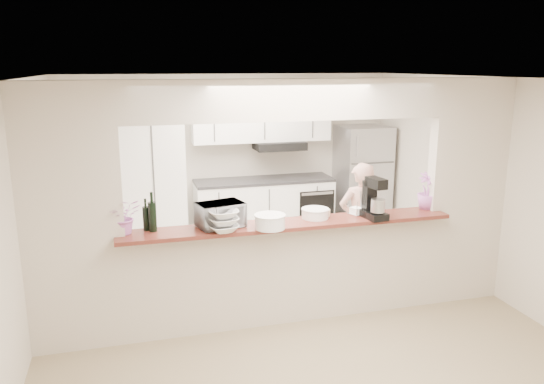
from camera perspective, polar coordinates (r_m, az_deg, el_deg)
name	(u,v)px	position (r m, az deg, el deg)	size (l,w,h in m)	color
floor	(288,319)	(5.78, 1.74, -13.54)	(6.00, 6.00, 0.00)	gray
tile_overlay	(254,267)	(7.14, -2.00, -8.05)	(5.00, 2.90, 0.01)	silver
partition	(289,183)	(5.27, 1.85, 0.97)	(5.00, 0.15, 2.50)	beige
bar_counter	(289,269)	(5.53, 1.79, -8.25)	(3.40, 0.38, 1.09)	beige
kitchen_cabinets	(222,179)	(7.92, -5.36, 1.42)	(3.15, 0.62, 2.25)	white
refrigerator	(362,180)	(8.55, 9.65, 1.33)	(0.75, 0.70, 1.70)	#AAAAAF
flower_left	(124,216)	(5.11, -15.63, -2.54)	(0.30, 0.26, 0.33)	#CA6BA3
wine_bottle_a	(152,216)	(5.12, -12.74, -2.54)	(0.08, 0.08, 0.38)	black
wine_bottle_b	(146,218)	(5.18, -13.39, -2.73)	(0.06, 0.06, 0.31)	black
toaster_oven	(220,215)	(5.17, -5.57, -2.46)	(0.44, 0.29, 0.24)	#9F9FA3
serving_bowls	(223,221)	(5.02, -5.25, -3.13)	(0.28, 0.28, 0.21)	white
plate_stack_a	(270,221)	(5.11, -0.22, -3.19)	(0.30, 0.30, 0.14)	white
plate_stack_b	(315,213)	(5.47, 4.67, -2.29)	(0.29, 0.29, 0.10)	white
red_bowl	(275,220)	(5.29, 0.36, -2.98)	(0.15, 0.15, 0.07)	maroon
tan_bowl	(323,213)	(5.56, 5.52, -2.23)	(0.15, 0.15, 0.07)	beige
utensil_caddy	(360,205)	(5.67, 9.42, -1.37)	(0.29, 0.24, 0.24)	silver
stand_mixer	(374,200)	(5.51, 10.92, -0.86)	(0.22, 0.31, 0.43)	black
flower_right	(427,191)	(6.02, 16.38, 0.13)	(0.22, 0.22, 0.40)	#C96CC9
person	(359,222)	(6.65, 9.38, -3.20)	(0.54, 0.35, 1.47)	#DBA08E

